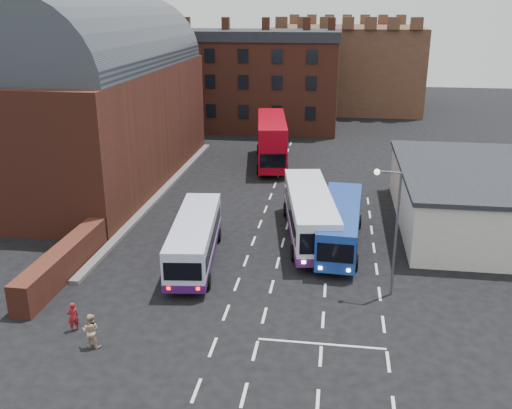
# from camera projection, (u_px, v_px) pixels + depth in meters

# --- Properties ---
(ground) EXTENTS (180.00, 180.00, 0.00)m
(ground) POSITION_uv_depth(u_px,v_px,m) (229.00, 305.00, 30.25)
(ground) COLOR black
(railway_station) EXTENTS (12.00, 28.00, 16.00)m
(railway_station) POSITION_uv_depth(u_px,v_px,m) (98.00, 96.00, 49.45)
(railway_station) COLOR #602B1E
(railway_station) RESTS_ON ground
(forecourt_wall) EXTENTS (1.20, 10.00, 1.80)m
(forecourt_wall) POSITION_uv_depth(u_px,v_px,m) (63.00, 262.00, 33.21)
(forecourt_wall) COLOR #602B1E
(forecourt_wall) RESTS_ON ground
(cream_building) EXTENTS (10.40, 16.40, 4.25)m
(cream_building) POSITION_uv_depth(u_px,v_px,m) (472.00, 197.00, 40.59)
(cream_building) COLOR beige
(cream_building) RESTS_ON ground
(brick_terrace) EXTENTS (22.00, 10.00, 11.00)m
(brick_terrace) POSITION_uv_depth(u_px,v_px,m) (250.00, 85.00, 72.22)
(brick_terrace) COLOR brown
(brick_terrace) RESTS_ON ground
(castle_keep) EXTENTS (22.00, 22.00, 12.00)m
(castle_keep) POSITION_uv_depth(u_px,v_px,m) (345.00, 67.00, 89.11)
(castle_keep) COLOR brown
(castle_keep) RESTS_ON ground
(bus_white_outbound) EXTENTS (3.52, 10.40, 2.78)m
(bus_white_outbound) POSITION_uv_depth(u_px,v_px,m) (195.00, 237.00, 34.90)
(bus_white_outbound) COLOR silver
(bus_white_outbound) RESTS_ON ground
(bus_white_inbound) EXTENTS (4.46, 12.03, 3.21)m
(bus_white_inbound) POSITION_uv_depth(u_px,v_px,m) (310.00, 211.00, 38.46)
(bus_white_inbound) COLOR white
(bus_white_inbound) RESTS_ON ground
(bus_blue) EXTENTS (3.04, 10.48, 2.83)m
(bus_blue) POSITION_uv_depth(u_px,v_px,m) (340.00, 223.00, 37.08)
(bus_blue) COLOR navy
(bus_blue) RESTS_ON ground
(bus_red_double) EXTENTS (4.22, 11.86, 4.64)m
(bus_red_double) POSITION_uv_depth(u_px,v_px,m) (272.00, 140.00, 56.24)
(bus_red_double) COLOR #A30313
(bus_red_double) RESTS_ON ground
(street_lamp) EXTENTS (1.44, 0.38, 7.07)m
(street_lamp) POSITION_uv_depth(u_px,v_px,m) (392.00, 222.00, 30.02)
(street_lamp) COLOR #53565B
(street_lamp) RESTS_ON ground
(pedestrian_red) EXTENTS (0.65, 0.64, 1.51)m
(pedestrian_red) POSITION_uv_depth(u_px,v_px,m) (73.00, 317.00, 27.66)
(pedestrian_red) COLOR maroon
(pedestrian_red) RESTS_ON ground
(pedestrian_beige) EXTENTS (0.84, 0.66, 1.70)m
(pedestrian_beige) POSITION_uv_depth(u_px,v_px,m) (91.00, 331.00, 26.29)
(pedestrian_beige) COLOR tan
(pedestrian_beige) RESTS_ON ground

